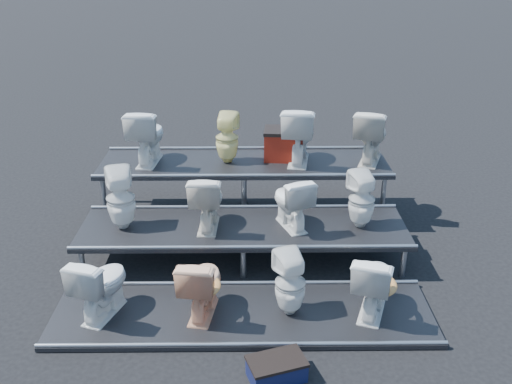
{
  "coord_description": "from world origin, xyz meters",
  "views": [
    {
      "loc": [
        0.09,
        -6.55,
        3.83
      ],
      "look_at": [
        0.16,
        0.1,
        0.9
      ],
      "focal_mm": 40.0,
      "sensor_mm": 36.0,
      "label": 1
    }
  ],
  "objects_px": {
    "toilet_11": "(371,135)",
    "toilet_7": "(362,200)",
    "red_crate": "(284,146)",
    "toilet_1": "(202,284)",
    "toilet_6": "(291,201)",
    "toilet_0": "(101,284)",
    "toilet_3": "(374,282)",
    "toilet_5": "(207,200)",
    "step_stool": "(277,370)",
    "toilet_10": "(299,134)",
    "toilet_9": "(227,138)",
    "toilet_8": "(147,136)",
    "toilet_2": "(290,283)",
    "toilet_4": "(121,199)"
  },
  "relations": [
    {
      "from": "toilet_1",
      "to": "toilet_6",
      "type": "relative_size",
      "value": 1.05
    },
    {
      "from": "toilet_11",
      "to": "toilet_0",
      "type": "bearing_deg",
      "value": 56.9
    },
    {
      "from": "toilet_7",
      "to": "toilet_6",
      "type": "bearing_deg",
      "value": -15.46
    },
    {
      "from": "toilet_8",
      "to": "red_crate",
      "type": "relative_size",
      "value": 1.46
    },
    {
      "from": "toilet_1",
      "to": "toilet_6",
      "type": "bearing_deg",
      "value": -120.32
    },
    {
      "from": "toilet_8",
      "to": "toilet_2",
      "type": "bearing_deg",
      "value": 131.87
    },
    {
      "from": "toilet_5",
      "to": "step_stool",
      "type": "relative_size",
      "value": 1.42
    },
    {
      "from": "red_crate",
      "to": "toilet_6",
      "type": "bearing_deg",
      "value": -84.03
    },
    {
      "from": "toilet_1",
      "to": "toilet_9",
      "type": "bearing_deg",
      "value": -85.76
    },
    {
      "from": "toilet_2",
      "to": "toilet_6",
      "type": "bearing_deg",
      "value": -112.65
    },
    {
      "from": "toilet_1",
      "to": "toilet_8",
      "type": "xyz_separation_m",
      "value": [
        -0.95,
        2.6,
        0.84
      ]
    },
    {
      "from": "toilet_8",
      "to": "toilet_10",
      "type": "relative_size",
      "value": 0.96
    },
    {
      "from": "toilet_8",
      "to": "step_stool",
      "type": "height_order",
      "value": "toilet_8"
    },
    {
      "from": "toilet_7",
      "to": "red_crate",
      "type": "height_order",
      "value": "red_crate"
    },
    {
      "from": "toilet_3",
      "to": "toilet_9",
      "type": "relative_size",
      "value": 1.04
    },
    {
      "from": "toilet_7",
      "to": "toilet_11",
      "type": "height_order",
      "value": "toilet_11"
    },
    {
      "from": "toilet_7",
      "to": "toilet_9",
      "type": "distance_m",
      "value": 2.21
    },
    {
      "from": "toilet_1",
      "to": "step_stool",
      "type": "bearing_deg",
      "value": 137.0
    },
    {
      "from": "toilet_11",
      "to": "step_stool",
      "type": "xyz_separation_m",
      "value": [
        -1.51,
        -3.58,
        -1.17
      ]
    },
    {
      "from": "toilet_2",
      "to": "toilet_8",
      "type": "bearing_deg",
      "value": -72.33
    },
    {
      "from": "toilet_9",
      "to": "toilet_8",
      "type": "bearing_deg",
      "value": 11.77
    },
    {
      "from": "toilet_3",
      "to": "toilet_10",
      "type": "distance_m",
      "value": 2.81
    },
    {
      "from": "toilet_2",
      "to": "toilet_6",
      "type": "xyz_separation_m",
      "value": [
        0.09,
        1.3,
        0.38
      ]
    },
    {
      "from": "toilet_4",
      "to": "toilet_9",
      "type": "xyz_separation_m",
      "value": [
        1.3,
        1.3,
        0.37
      ]
    },
    {
      "from": "toilet_4",
      "to": "step_stool",
      "type": "xyz_separation_m",
      "value": [
        1.88,
        -2.28,
        -0.77
      ]
    },
    {
      "from": "toilet_4",
      "to": "toilet_7",
      "type": "distance_m",
      "value": 3.05
    },
    {
      "from": "toilet_10",
      "to": "toilet_9",
      "type": "bearing_deg",
      "value": 8.78
    },
    {
      "from": "toilet_3",
      "to": "toilet_7",
      "type": "bearing_deg",
      "value": -73.56
    },
    {
      "from": "toilet_2",
      "to": "toilet_6",
      "type": "distance_m",
      "value": 1.36
    },
    {
      "from": "toilet_1",
      "to": "toilet_9",
      "type": "xyz_separation_m",
      "value": [
        0.2,
        2.6,
        0.8
      ]
    },
    {
      "from": "toilet_11",
      "to": "toilet_7",
      "type": "bearing_deg",
      "value": 94.66
    },
    {
      "from": "toilet_9",
      "to": "toilet_7",
      "type": "bearing_deg",
      "value": 155.09
    },
    {
      "from": "toilet_2",
      "to": "toilet_10",
      "type": "height_order",
      "value": "toilet_10"
    },
    {
      "from": "toilet_2",
      "to": "toilet_6",
      "type": "height_order",
      "value": "toilet_6"
    },
    {
      "from": "toilet_1",
      "to": "toilet_6",
      "type": "distance_m",
      "value": 1.72
    },
    {
      "from": "toilet_5",
      "to": "step_stool",
      "type": "xyz_separation_m",
      "value": [
        0.79,
        -2.28,
        -0.74
      ]
    },
    {
      "from": "toilet_10",
      "to": "toilet_11",
      "type": "bearing_deg",
      "value": -171.22
    },
    {
      "from": "toilet_5",
      "to": "red_crate",
      "type": "distance_m",
      "value": 1.79
    },
    {
      "from": "toilet_1",
      "to": "toilet_10",
      "type": "height_order",
      "value": "toilet_10"
    },
    {
      "from": "toilet_1",
      "to": "toilet_6",
      "type": "xyz_separation_m",
      "value": [
        1.05,
        1.3,
        0.38
      ]
    },
    {
      "from": "toilet_4",
      "to": "red_crate",
      "type": "bearing_deg",
      "value": -160.5
    },
    {
      "from": "toilet_7",
      "to": "toilet_8",
      "type": "xyz_separation_m",
      "value": [
        -2.9,
        1.3,
        0.44
      ]
    },
    {
      "from": "toilet_10",
      "to": "toilet_1",
      "type": "bearing_deg",
      "value": 73.37
    },
    {
      "from": "toilet_2",
      "to": "red_crate",
      "type": "relative_size",
      "value": 1.34
    },
    {
      "from": "toilet_4",
      "to": "toilet_6",
      "type": "height_order",
      "value": "toilet_4"
    },
    {
      "from": "toilet_0",
      "to": "toilet_3",
      "type": "distance_m",
      "value": 2.96
    },
    {
      "from": "toilet_11",
      "to": "toilet_4",
      "type": "bearing_deg",
      "value": 40.27
    },
    {
      "from": "toilet_1",
      "to": "toilet_7",
      "type": "height_order",
      "value": "toilet_7"
    },
    {
      "from": "toilet_0",
      "to": "red_crate",
      "type": "xyz_separation_m",
      "value": [
        2.12,
        2.74,
        0.63
      ]
    },
    {
      "from": "toilet_3",
      "to": "toilet_11",
      "type": "xyz_separation_m",
      "value": [
        0.41,
        2.6,
        0.82
      ]
    }
  ]
}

